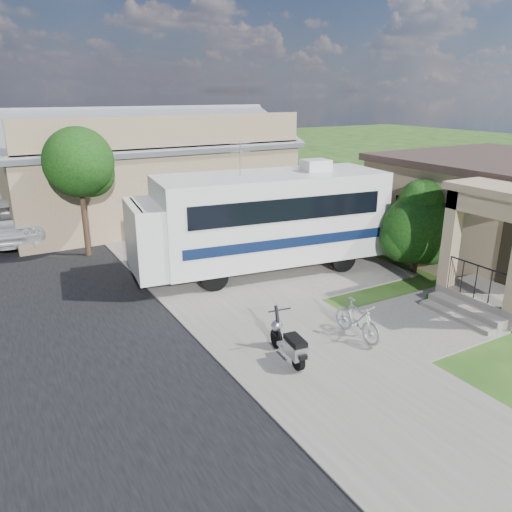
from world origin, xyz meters
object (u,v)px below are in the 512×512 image
shrub (419,225)px  pickup_truck (9,218)px  garden_hose (432,299)px  scooter (289,344)px  bicycle (357,322)px  motorhome (262,218)px

shrub → pickup_truck: shrub is taller
shrub → garden_hose: bearing=-125.6°
pickup_truck → scooter: bearing=114.3°
bicycle → garden_hose: size_ratio=4.44×
motorhome → bicycle: size_ratio=5.46×
motorhome → garden_hose: size_ratio=24.27×
scooter → garden_hose: 5.44m
motorhome → pickup_truck: 10.89m
scooter → pickup_truck: pickup_truck is taller
motorhome → garden_hose: bearing=-50.6°
scooter → garden_hose: scooter is taller
motorhome → bicycle: motorhome is taller
scooter → motorhome: bearing=72.2°
bicycle → pickup_truck: pickup_truck is taller
shrub → scooter: size_ratio=1.98×
motorhome → scooter: (-2.49, -5.40, -1.34)m
garden_hose → shrub: bearing=54.4°
scooter → bicycle: 2.00m
motorhome → garden_hose: (2.88, -4.63, -1.72)m
shrub → scooter: 7.53m
scooter → pickup_truck: size_ratio=0.26×
bicycle → garden_hose: 3.46m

